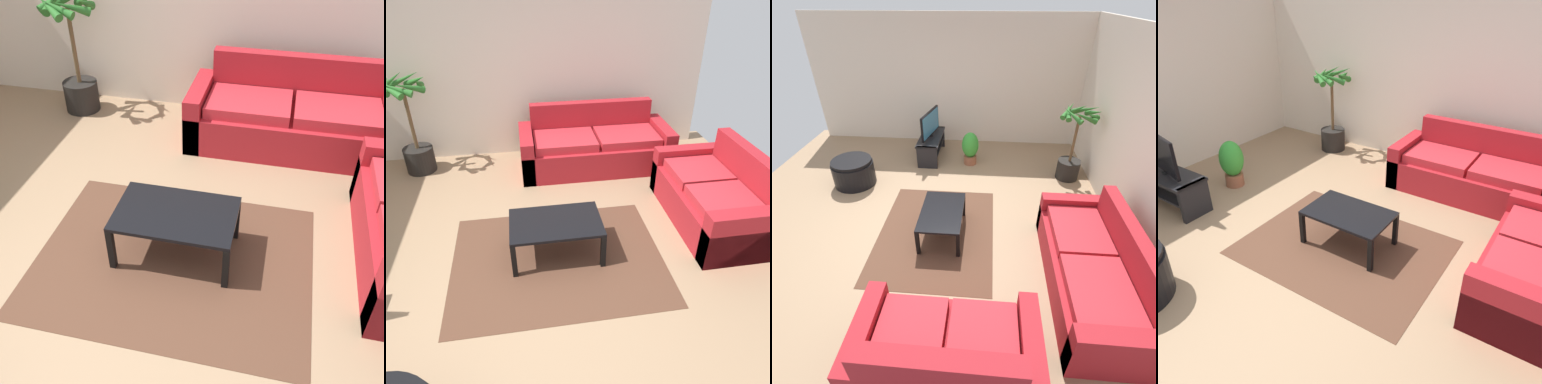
# 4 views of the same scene
# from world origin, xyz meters

# --- Properties ---
(ground_plane) EXTENTS (6.60, 6.60, 0.00)m
(ground_plane) POSITION_xyz_m (0.00, 0.00, 0.00)
(ground_plane) COLOR #937556
(wall_back) EXTENTS (6.00, 0.06, 2.70)m
(wall_back) POSITION_xyz_m (0.00, 3.00, 1.35)
(wall_back) COLOR beige
(wall_back) RESTS_ON ground
(couch_main) EXTENTS (2.20, 0.90, 0.90)m
(couch_main) POSITION_xyz_m (1.16, 2.28, 0.30)
(couch_main) COLOR maroon
(couch_main) RESTS_ON ground
(couch_loveseat) EXTENTS (0.90, 1.67, 0.90)m
(couch_loveseat) POSITION_xyz_m (2.28, 0.70, 0.30)
(couch_loveseat) COLOR maroon
(couch_loveseat) RESTS_ON ground
(tv_stand) EXTENTS (1.10, 0.45, 0.48)m
(tv_stand) POSITION_xyz_m (-2.08, -0.22, 0.31)
(tv_stand) COLOR black
(tv_stand) RESTS_ON ground
(tv) EXTENTS (0.87, 0.21, 0.53)m
(tv) POSITION_xyz_m (-2.08, -0.21, 0.76)
(tv) COLOR black
(tv) RESTS_ON tv_stand
(coffee_table) EXTENTS (0.94, 0.60, 0.42)m
(coffee_table) POSITION_xyz_m (0.36, 0.38, 0.37)
(coffee_table) COLOR black
(coffee_table) RESTS_ON ground
(area_rug) EXTENTS (2.20, 1.70, 0.01)m
(area_rug) POSITION_xyz_m (0.36, 0.28, 0.00)
(area_rug) COLOR #513323
(area_rug) RESTS_ON ground
(potted_palm) EXTENTS (0.72, 0.71, 1.43)m
(potted_palm) POSITION_xyz_m (-1.42, 2.55, 0.57)
(potted_palm) COLOR black
(potted_palm) RESTS_ON ground
(potted_plant_small) EXTENTS (0.34, 0.34, 0.69)m
(potted_plant_small) POSITION_xyz_m (-1.83, 0.64, 0.37)
(potted_plant_small) COLOR brown
(potted_plant_small) RESTS_ON ground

